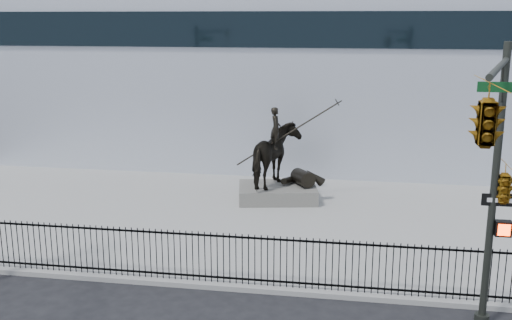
# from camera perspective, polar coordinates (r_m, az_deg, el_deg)

# --- Properties ---
(ground) EXTENTS (120.00, 120.00, 0.00)m
(ground) POSITION_cam_1_polar(r_m,az_deg,el_deg) (16.47, -4.60, -13.79)
(ground) COLOR black
(ground) RESTS_ON ground
(plaza) EXTENTS (30.00, 12.00, 0.15)m
(plaza) POSITION_cam_1_polar(r_m,az_deg,el_deg) (22.75, -0.34, -5.69)
(plaza) COLOR #959592
(plaza) RESTS_ON ground
(building) EXTENTS (44.00, 14.00, 9.00)m
(building) POSITION_cam_1_polar(r_m,az_deg,el_deg) (34.52, 3.36, 8.36)
(building) COLOR silver
(building) RESTS_ON ground
(picket_fence) EXTENTS (22.10, 0.10, 1.50)m
(picket_fence) POSITION_cam_1_polar(r_m,az_deg,el_deg) (17.19, -3.64, -9.25)
(picket_fence) COLOR black
(picket_fence) RESTS_ON plaza
(statue_plinth) EXTENTS (3.52, 2.72, 0.59)m
(statue_plinth) POSITION_cam_1_polar(r_m,az_deg,el_deg) (24.86, 2.06, -3.13)
(statue_plinth) COLOR #5E5B56
(statue_plinth) RESTS_ON plaza
(equestrian_statue) EXTENTS (4.01, 2.86, 3.45)m
(equestrian_statue) POSITION_cam_1_polar(r_m,az_deg,el_deg) (24.47, 2.23, 0.34)
(equestrian_statue) COLOR black
(equestrian_statue) RESTS_ON statue_plinth
(traffic_signal_right) EXTENTS (2.17, 6.86, 7.00)m
(traffic_signal_right) POSITION_cam_1_polar(r_m,az_deg,el_deg) (12.79, 21.88, 0.40)
(traffic_signal_right) COLOR #242621
(traffic_signal_right) RESTS_ON ground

